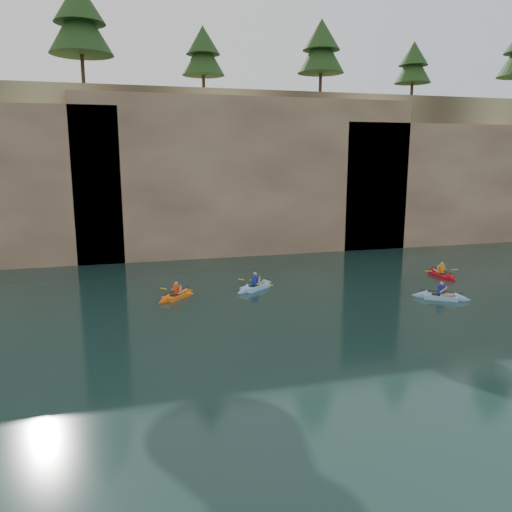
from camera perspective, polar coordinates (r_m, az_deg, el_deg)
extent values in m
plane|color=black|center=(15.94, 13.99, -15.18)|extent=(160.00, 160.00, 0.00)
cube|color=tan|center=(42.95, -5.84, 9.94)|extent=(70.00, 16.00, 12.00)
cube|color=tan|center=(36.15, -0.64, 9.26)|extent=(24.00, 2.40, 11.40)
cube|color=tan|center=(45.61, 24.68, 7.69)|extent=(26.00, 2.40, 9.84)
cube|color=black|center=(34.85, -9.93, 2.23)|extent=(3.50, 1.00, 3.20)
cube|color=black|center=(38.67, 11.19, 4.05)|extent=(5.00, 1.00, 4.50)
cube|color=#FF6510|center=(25.52, -9.07, -4.50)|extent=(2.00, 1.97, 0.23)
cone|color=#FF6510|center=(26.27, -7.67, -4.00)|extent=(0.99, 0.99, 0.64)
cone|color=#FF6510|center=(24.78, -10.55, -5.04)|extent=(0.99, 0.99, 0.64)
cube|color=black|center=(25.38, -9.29, -4.39)|extent=(0.67, 0.67, 0.04)
cube|color=#E53E13|center=(25.43, -9.09, -3.78)|extent=(0.34, 0.34, 0.43)
sphere|color=tan|center=(25.35, -9.11, -3.11)|extent=(0.18, 0.18, 0.18)
cylinder|color=black|center=(25.45, -9.08, -3.95)|extent=(1.38, 1.34, 0.04)
cube|color=yellow|center=(25.98, -10.53, -3.68)|extent=(0.35, 0.36, 0.02)
cube|color=yellow|center=(24.93, -7.58, -4.22)|extent=(0.35, 0.36, 0.02)
cube|color=#80B1D7|center=(26.67, 20.37, -4.38)|extent=(2.19, 1.82, 0.25)
cone|color=#80B1D7|center=(26.72, 22.57, -4.51)|extent=(1.02, 0.99, 0.68)
cone|color=#80B1D7|center=(26.66, 18.16, -4.24)|extent=(1.02, 0.99, 0.68)
cube|color=black|center=(26.64, 20.06, -4.16)|extent=(0.69, 0.66, 0.04)
cube|color=navy|center=(26.58, 20.42, -3.64)|extent=(0.37, 0.34, 0.45)
sphere|color=tan|center=(26.50, 20.47, -2.96)|extent=(0.19, 0.19, 0.19)
cylinder|color=black|center=(26.60, 20.41, -3.83)|extent=(1.66, 1.17, 0.04)
cube|color=yellow|center=(27.47, 20.38, -3.36)|extent=(0.31, 0.39, 0.02)
cube|color=yellow|center=(25.73, 20.43, -4.33)|extent=(0.31, 0.39, 0.02)
cube|color=red|center=(31.57, 20.41, -2.00)|extent=(0.79, 2.30, 0.24)
cone|color=red|center=(32.45, 19.39, -1.59)|extent=(0.69, 0.83, 0.65)
cone|color=red|center=(30.71, 21.49, -2.44)|extent=(0.69, 0.83, 0.65)
cube|color=black|center=(31.43, 20.57, -1.91)|extent=(0.43, 0.57, 0.04)
cube|color=orange|center=(31.50, 20.45, -1.40)|extent=(0.21, 0.31, 0.44)
sphere|color=tan|center=(31.44, 20.49, -0.84)|extent=(0.18, 0.18, 0.18)
cylinder|color=black|center=(31.52, 20.44, -1.54)|extent=(0.13, 1.93, 0.04)
cube|color=yellow|center=(31.06, 19.10, -1.64)|extent=(0.42, 0.10, 0.02)
cube|color=yellow|center=(32.00, 21.74, -1.45)|extent=(0.42, 0.10, 0.02)
cube|color=#91C2F2|center=(26.83, -0.11, -3.54)|extent=(2.33, 2.02, 0.26)
cone|color=#91C2F2|center=(27.70, 1.28, -3.07)|extent=(1.09, 1.07, 0.71)
cone|color=#91C2F2|center=(25.98, -1.60, -4.04)|extent=(1.09, 1.07, 0.71)
cube|color=black|center=(26.69, -0.30, -3.40)|extent=(0.71, 0.69, 0.04)
cube|color=navy|center=(26.74, -0.11, -2.77)|extent=(0.38, 0.36, 0.47)
sphere|color=tan|center=(26.66, -0.11, -2.06)|extent=(0.20, 0.20, 0.20)
cylinder|color=black|center=(26.76, -0.11, -2.98)|extent=(1.68, 1.30, 0.04)
cube|color=yellow|center=(27.33, -1.69, -2.69)|extent=(0.32, 0.38, 0.02)
cube|color=yellow|center=(26.22, 1.54, -3.29)|extent=(0.32, 0.38, 0.02)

